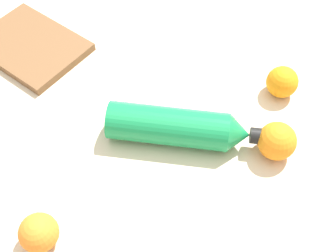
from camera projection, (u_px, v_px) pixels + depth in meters
ground_plane at (167, 127)px, 0.84m from camera, size 2.40×2.40×0.00m
water_bottle at (180, 127)px, 0.80m from camera, size 0.24×0.24×0.07m
orange_0 at (39, 233)px, 0.68m from camera, size 0.06×0.06×0.06m
orange_1 at (282, 82)px, 0.87m from camera, size 0.06×0.06×0.06m
orange_2 at (277, 141)px, 0.78m from camera, size 0.07×0.07×0.07m
cutting_board at (31, 46)px, 0.96m from camera, size 0.27×0.22×0.02m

